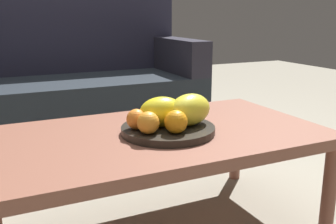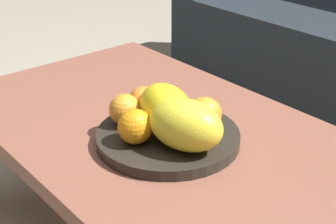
% 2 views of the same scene
% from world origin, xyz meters
% --- Properties ---
extents(coffee_table, '(1.16, 0.65, 0.39)m').
position_xyz_m(coffee_table, '(0.00, 0.00, 0.35)').
color(coffee_table, brown).
rests_on(coffee_table, ground_plane).
extents(couch, '(1.70, 0.70, 0.90)m').
position_xyz_m(couch, '(-0.12, 1.23, 0.30)').
color(couch, '#1F262D').
rests_on(couch, ground_plane).
extents(fruit_bowl, '(0.32, 0.32, 0.03)m').
position_xyz_m(fruit_bowl, '(0.03, -0.03, 0.40)').
color(fruit_bowl, '#28241E').
rests_on(fruit_bowl, coffee_table).
extents(melon_large_front, '(0.17, 0.13, 0.10)m').
position_xyz_m(melon_large_front, '(0.01, -0.02, 0.46)').
color(melon_large_front, yellow).
rests_on(melon_large_front, fruit_bowl).
extents(melon_smaller_beside, '(0.19, 0.16, 0.11)m').
position_xyz_m(melon_smaller_beside, '(0.11, -0.05, 0.46)').
color(melon_smaller_beside, yellow).
rests_on(melon_smaller_beside, fruit_bowl).
extents(orange_front, '(0.07, 0.07, 0.07)m').
position_xyz_m(orange_front, '(-0.06, -0.08, 0.45)').
color(orange_front, orange).
rests_on(orange_front, fruit_bowl).
extents(orange_left, '(0.08, 0.08, 0.08)m').
position_xyz_m(orange_left, '(0.02, -0.11, 0.45)').
color(orange_left, orange).
rests_on(orange_left, fruit_bowl).
extents(orange_right, '(0.08, 0.08, 0.08)m').
position_xyz_m(orange_right, '(0.07, 0.04, 0.45)').
color(orange_right, orange).
rests_on(orange_right, fruit_bowl).
extents(orange_back, '(0.07, 0.07, 0.07)m').
position_xyz_m(orange_back, '(-0.08, -0.02, 0.44)').
color(orange_back, orange).
rests_on(orange_back, fruit_bowl).
extents(banana_bunch, '(0.16, 0.14, 0.06)m').
position_xyz_m(banana_bunch, '(0.05, -0.01, 0.44)').
color(banana_bunch, yellow).
rests_on(banana_bunch, fruit_bowl).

